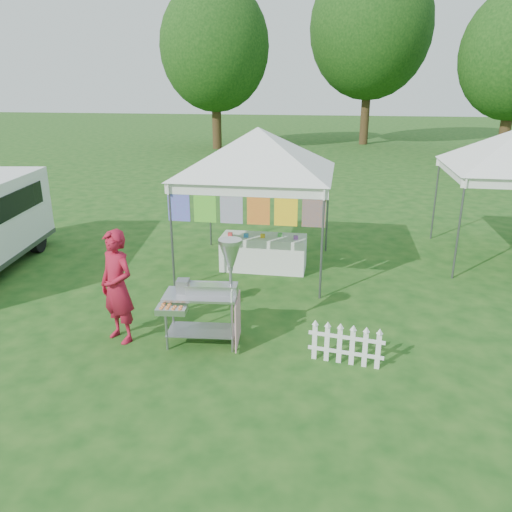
# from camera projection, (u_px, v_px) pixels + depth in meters

# --- Properties ---
(ground) EXTENTS (120.00, 120.00, 0.00)m
(ground) POSITION_uv_depth(u_px,v_px,m) (220.00, 346.00, 7.66)
(ground) COLOR #144513
(ground) RESTS_ON ground
(canopy_main) EXTENTS (4.24, 4.24, 3.45)m
(canopy_main) POSITION_uv_depth(u_px,v_px,m) (258.00, 128.00, 9.94)
(canopy_main) COLOR #59595E
(canopy_main) RESTS_ON ground
(tree_left) EXTENTS (6.40, 6.40, 9.53)m
(tree_left) POSITION_uv_depth(u_px,v_px,m) (215.00, 47.00, 29.07)
(tree_left) COLOR #3B2C15
(tree_left) RESTS_ON ground
(tree_mid) EXTENTS (7.60, 7.60, 11.52)m
(tree_mid) POSITION_uv_depth(u_px,v_px,m) (371.00, 27.00, 30.92)
(tree_mid) COLOR #3B2C15
(tree_mid) RESTS_ON ground
(donut_cart) EXTENTS (1.21, 0.93, 1.68)m
(donut_cart) POSITION_uv_depth(u_px,v_px,m) (212.00, 285.00, 7.40)
(donut_cart) COLOR gray
(donut_cart) RESTS_ON ground
(vendor) EXTENTS (0.77, 0.68, 1.78)m
(vendor) POSITION_uv_depth(u_px,v_px,m) (117.00, 287.00, 7.58)
(vendor) COLOR maroon
(vendor) RESTS_ON ground
(picket_fence) EXTENTS (1.07, 0.17, 0.56)m
(picket_fence) POSITION_uv_depth(u_px,v_px,m) (346.00, 346.00, 7.09)
(picket_fence) COLOR white
(picket_fence) RESTS_ON ground
(display_table) EXTENTS (1.80, 0.70, 0.75)m
(display_table) POSITION_uv_depth(u_px,v_px,m) (263.00, 253.00, 10.72)
(display_table) COLOR white
(display_table) RESTS_ON ground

